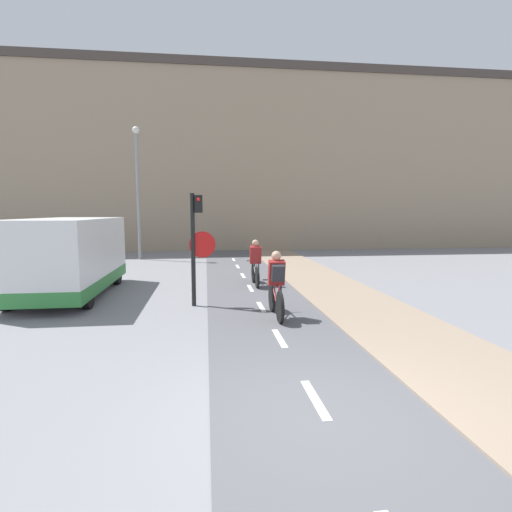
{
  "coord_description": "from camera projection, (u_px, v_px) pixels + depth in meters",
  "views": [
    {
      "loc": [
        -1.37,
        -4.27,
        2.43
      ],
      "look_at": [
        0.0,
        6.57,
        1.2
      ],
      "focal_mm": 28.0,
      "sensor_mm": 36.0,
      "label": 1
    }
  ],
  "objects": [
    {
      "name": "cyclist_near",
      "position": [
        276.0,
        287.0,
        9.07
      ],
      "size": [
        0.46,
        1.75,
        1.54
      ],
      "color": "black",
      "rests_on": "ground_plane"
    },
    {
      "name": "van",
      "position": [
        69.0,
        258.0,
        11.43
      ],
      "size": [
        2.12,
        5.21,
        2.22
      ],
      "color": "white",
      "rests_on": "ground_plane"
    },
    {
      "name": "street_lamp_far",
      "position": [
        137.0,
        179.0,
        19.82
      ],
      "size": [
        0.36,
        0.36,
        6.56
      ],
      "color": "gray",
      "rests_on": "ground_plane"
    },
    {
      "name": "ground_plane",
      "position": [
        327.0,
        421.0,
        4.65
      ],
      "size": [
        120.0,
        120.0,
        0.0
      ],
      "primitive_type": "plane",
      "color": "gray"
    },
    {
      "name": "bike_lane",
      "position": [
        326.0,
        419.0,
        4.66
      ],
      "size": [
        2.7,
        60.0,
        0.02
      ],
      "color": "#56565B",
      "rests_on": "ground_plane"
    },
    {
      "name": "building_row_background",
      "position": [
        225.0,
        162.0,
        26.44
      ],
      "size": [
        60.0,
        5.2,
        11.4
      ],
      "color": "gray",
      "rests_on": "ground_plane"
    },
    {
      "name": "traffic_light_pole",
      "position": [
        196.0,
        236.0,
        10.1
      ],
      "size": [
        0.67,
        0.25,
        2.88
      ],
      "color": "black",
      "rests_on": "ground_plane"
    },
    {
      "name": "cyclist_far",
      "position": [
        255.0,
        265.0,
        13.01
      ],
      "size": [
        0.46,
        1.68,
        1.51
      ],
      "color": "black",
      "rests_on": "ground_plane"
    }
  ]
}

